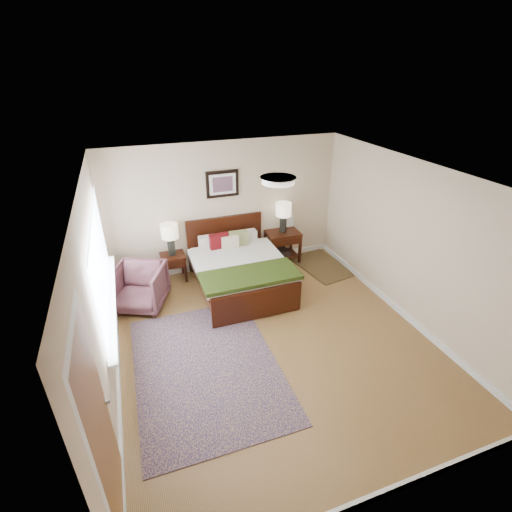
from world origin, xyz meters
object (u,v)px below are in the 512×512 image
Objects in this scene: nightstand_left at (173,261)px; nightstand_right at (283,243)px; rug_persian at (206,366)px; lamp_right at (283,212)px; lamp_left at (170,234)px; bed at (239,265)px; armchair at (139,287)px.

nightstand_right is (2.24, 0.00, -0.00)m from nightstand_left.
nightstand_right reaches higher than rug_persian.
nightstand_right is 1.09× the size of lamp_right.
lamp_right reaches higher than lamp_left.
nightstand_left is 0.79× the size of nightstand_right.
nightstand_right is 3.33m from rug_persian.
bed reaches higher than armchair.
lamp_left is (-2.24, 0.01, 0.54)m from nightstand_right.
nightstand_left is 2.34m from lamp_right.
nightstand_left is 0.86× the size of lamp_left.
bed is at bearing 60.02° from rug_persian.
rug_persian is at bearing -131.44° from lamp_right.
nightstand_right is at bearing 31.66° from bed.
lamp_right is 0.74× the size of armchair.
lamp_right is at bearing 48.97° from rug_persian.
lamp_left is at bearing 90.00° from nightstand_left.
lamp_right is 3.49m from rug_persian.
lamp_left is 0.23× the size of rug_persian.
lamp_right is 0.23× the size of rug_persian.
bed is 1.38m from lamp_left.
rug_persian is at bearing -44.54° from armchair.
nightstand_left is 0.86× the size of lamp_right.
lamp_right reaches higher than nightstand_left.
bed reaches higher than rug_persian.
nightstand_right is at bearing 0.12° from nightstand_left.
armchair is at bearing -134.54° from nightstand_left.
armchair is (-2.91, -0.70, -0.71)m from lamp_right.
nightstand_left is at bearing 146.29° from bed.
bed is 2.09m from rug_persian.
bed is 3.73× the size of nightstand_left.
nightstand_right is (1.17, 0.72, -0.08)m from bed.
nightstand_right is 1.09× the size of lamp_left.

